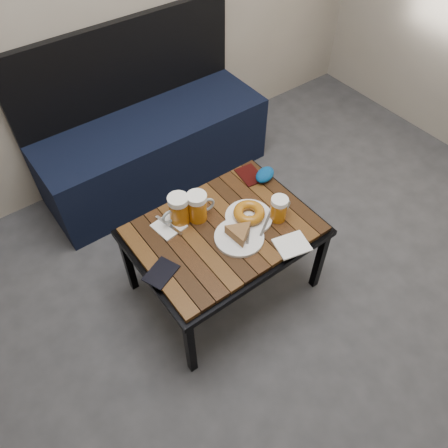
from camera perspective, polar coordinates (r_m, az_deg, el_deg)
ground at (r=2.14m, az=13.78°, el=-22.50°), size 4.00×4.00×0.00m
bench at (r=2.79m, az=-9.39°, el=10.42°), size 1.40×0.50×0.95m
cafe_table at (r=2.02m, az=0.00°, el=-1.34°), size 0.84×0.62×0.47m
beer_mug_left at (r=1.97m, az=-5.98°, el=1.87°), size 0.14×0.09×0.15m
beer_mug_centre at (r=1.98m, az=-3.44°, el=2.30°), size 0.14×0.10×0.15m
beer_mug_right at (r=2.00m, az=7.21°, el=2.01°), size 0.12×0.08×0.13m
plate_pie at (r=1.93m, az=2.00°, el=-1.41°), size 0.22×0.22×0.06m
plate_bagel at (r=2.01m, az=3.30°, el=1.23°), size 0.28×0.24×0.06m
napkin_left at (r=2.01m, az=-7.20°, el=-0.25°), size 0.14×0.17×0.01m
napkin_right at (r=1.94m, az=8.87°, el=-2.72°), size 0.17×0.15×0.01m
passport_navy at (r=1.85m, az=-8.22°, el=-6.33°), size 0.17×0.15×0.01m
passport_burgundy at (r=2.23m, az=3.40°, el=6.41°), size 0.12×0.16×0.01m
knit_pouch at (r=2.21m, az=5.36°, el=6.43°), size 0.14×0.12×0.05m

